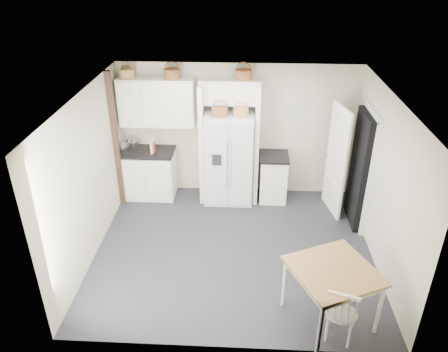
{
  "coord_description": "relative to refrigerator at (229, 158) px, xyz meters",
  "views": [
    {
      "loc": [
        0.15,
        -5.82,
        4.49
      ],
      "look_at": [
        -0.18,
        0.4,
        1.16
      ],
      "focal_mm": 35.0,
      "sensor_mm": 36.0,
      "label": 1
    }
  ],
  "objects": [
    {
      "name": "windsor_chair",
      "position": [
        1.56,
        -3.4,
        -0.47
      ],
      "size": [
        0.49,
        0.47,
        0.81
      ],
      "primitive_type": "cube",
      "rotation": [
        0.0,
        0.0,
        -0.32
      ],
      "color": "white",
      "rests_on": "floor"
    },
    {
      "name": "refrigerator",
      "position": [
        0.0,
        0.0,
        0.0
      ],
      "size": [
        0.91,
        0.73,
        1.76
      ],
      "primitive_type": "cube",
      "color": "silver",
      "rests_on": "floor"
    },
    {
      "name": "base_cab_right",
      "position": [
        0.86,
        0.05,
        -0.43
      ],
      "size": [
        0.51,
        0.61,
        0.89
      ],
      "primitive_type": "cube",
      "color": "white",
      "rests_on": "floor"
    },
    {
      "name": "wall_left",
      "position": [
        -2.1,
        -1.65,
        0.42
      ],
      "size": [
        0.0,
        4.0,
        4.0
      ],
      "primitive_type": "plane",
      "rotation": [
        1.57,
        0.0,
        1.57
      ],
      "color": "beige",
      "rests_on": "floor"
    },
    {
      "name": "toaster",
      "position": [
        -1.9,
        0.04,
        0.19
      ],
      "size": [
        0.32,
        0.23,
        0.2
      ],
      "primitive_type": "cube",
      "rotation": [
        0.0,
        0.0,
        -0.25
      ],
      "color": "silver",
      "rests_on": "counter_left"
    },
    {
      "name": "cookbook_cream",
      "position": [
        -1.45,
        -0.03,
        0.22
      ],
      "size": [
        0.06,
        0.17,
        0.25
      ],
      "primitive_type": "cube",
      "rotation": [
        0.0,
        0.0,
        -0.16
      ],
      "color": "silver",
      "rests_on": "counter_left"
    },
    {
      "name": "cookbook_red",
      "position": [
        -1.43,
        -0.03,
        0.2
      ],
      "size": [
        0.03,
        0.14,
        0.21
      ],
      "primitive_type": "cube",
      "rotation": [
        0.0,
        0.0,
        -0.01
      ],
      "color": "#AE3621",
      "rests_on": "counter_left"
    },
    {
      "name": "basket_upper_a",
      "position": [
        -1.85,
        0.18,
        1.55
      ],
      "size": [
        0.28,
        0.28,
        0.16
      ],
      "primitive_type": "cylinder",
      "color": "brown",
      "rests_on": "upper_cabinet"
    },
    {
      "name": "wall_back",
      "position": [
        0.15,
        0.35,
        0.42
      ],
      "size": [
        4.5,
        0.0,
        4.5
      ],
      "primitive_type": "plane",
      "rotation": [
        1.57,
        0.0,
        0.0
      ],
      "color": "beige",
      "rests_on": "floor"
    },
    {
      "name": "fridge_panel_left",
      "position": [
        -0.51,
        0.05,
        0.27
      ],
      "size": [
        0.08,
        0.6,
        2.3
      ],
      "primitive_type": "cube",
      "color": "white",
      "rests_on": "floor"
    },
    {
      "name": "door_slab",
      "position": [
        1.95,
        -0.32,
        0.15
      ],
      "size": [
        0.21,
        0.79,
        2.05
      ],
      "primitive_type": "cube",
      "rotation": [
        0.0,
        0.0,
        -1.36
      ],
      "color": "white",
      "rests_on": "floor"
    },
    {
      "name": "basket_fridge_b",
      "position": [
        0.21,
        -0.1,
        0.95
      ],
      "size": [
        0.27,
        0.27,
        0.14
      ],
      "primitive_type": "cylinder",
      "color": "brown",
      "rests_on": "refrigerator"
    },
    {
      "name": "bridge_cabinet",
      "position": [
        -0.0,
        0.18,
        1.25
      ],
      "size": [
        1.12,
        0.34,
        0.45
      ],
      "primitive_type": "cube",
      "color": "white",
      "rests_on": "wall_back"
    },
    {
      "name": "wall_right",
      "position": [
        2.4,
        -1.65,
        0.42
      ],
      "size": [
        0.0,
        4.0,
        4.0
      ],
      "primitive_type": "plane",
      "rotation": [
        1.57,
        0.0,
        -1.57
      ],
      "color": "beige",
      "rests_on": "floor"
    },
    {
      "name": "upper_cabinet",
      "position": [
        -1.35,
        0.18,
        1.02
      ],
      "size": [
        1.4,
        0.34,
        0.9
      ],
      "primitive_type": "cube",
      "color": "white",
      "rests_on": "wall_back"
    },
    {
      "name": "floor",
      "position": [
        0.15,
        -1.65,
        -0.88
      ],
      "size": [
        4.5,
        4.5,
        0.0
      ],
      "primitive_type": "plane",
      "color": "#242428",
      "rests_on": "ground"
    },
    {
      "name": "trim_post",
      "position": [
        -2.05,
        -0.3,
        0.42
      ],
      "size": [
        0.09,
        0.09,
        2.6
      ],
      "primitive_type": "cube",
      "color": "black",
      "rests_on": "floor"
    },
    {
      "name": "dining_table",
      "position": [
        1.47,
        -3.09,
        -0.46
      ],
      "size": [
        1.33,
        1.33,
        0.83
      ],
      "primitive_type": "cube",
      "rotation": [
        0.0,
        0.0,
        0.43
      ],
      "color": "olive",
      "rests_on": "floor"
    },
    {
      "name": "base_cab_left",
      "position": [
        -1.58,
        0.05,
        -0.41
      ],
      "size": [
        1.01,
        0.64,
        0.93
      ],
      "primitive_type": "cube",
      "color": "white",
      "rests_on": "floor"
    },
    {
      "name": "counter_right",
      "position": [
        0.86,
        0.05,
        0.03
      ],
      "size": [
        0.55,
        0.65,
        0.04
      ],
      "primitive_type": "cube",
      "color": "black",
      "rests_on": "base_cab_right"
    },
    {
      "name": "ceiling",
      "position": [
        0.15,
        -1.65,
        1.72
      ],
      "size": [
        4.5,
        4.5,
        0.0
      ],
      "primitive_type": "plane",
      "color": "white",
      "rests_on": "wall_back"
    },
    {
      "name": "doorway_void",
      "position": [
        2.31,
        -0.65,
        0.15
      ],
      "size": [
        0.18,
        0.85,
        2.05
      ],
      "primitive_type": "cube",
      "color": "black",
      "rests_on": "floor"
    },
    {
      "name": "basket_fridge_a",
      "position": [
        -0.17,
        -0.1,
        0.96
      ],
      "size": [
        0.29,
        0.29,
        0.16
      ],
      "primitive_type": "cylinder",
      "color": "brown",
      "rests_on": "refrigerator"
    },
    {
      "name": "counter_left",
      "position": [
        -1.58,
        0.05,
        0.07
      ],
      "size": [
        1.05,
        0.68,
        0.04
      ],
      "primitive_type": "cube",
      "color": "black",
      "rests_on": "base_cab_left"
    },
    {
      "name": "fridge_panel_right",
      "position": [
        0.51,
        0.05,
        0.27
      ],
      "size": [
        0.08,
        0.6,
        2.3
      ],
      "primitive_type": "cube",
      "color": "white",
      "rests_on": "floor"
    },
    {
      "name": "basket_bridge_b",
      "position": [
        0.24,
        0.18,
        1.56
      ],
      "size": [
        0.3,
        0.3,
        0.17
      ],
      "primitive_type": "cylinder",
      "color": "brown",
      "rests_on": "bridge_cabinet"
    },
    {
      "name": "basket_upper_c",
      "position": [
        -1.03,
        0.18,
        1.56
      ],
      "size": [
        0.29,
        0.29,
        0.17
      ],
      "primitive_type": "cylinder",
      "color": "brown",
      "rests_on": "upper_cabinet"
    }
  ]
}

